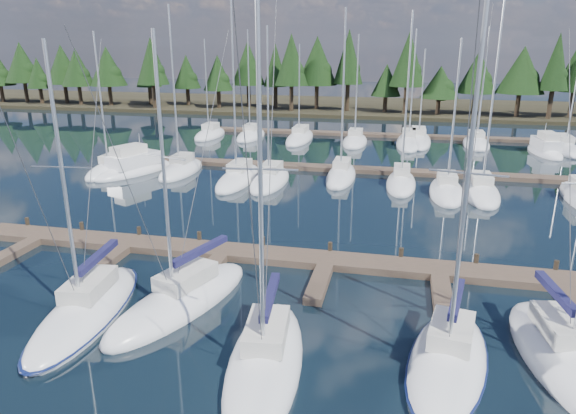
% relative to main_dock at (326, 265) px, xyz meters
% --- Properties ---
extents(ground, '(260.00, 260.00, 0.00)m').
position_rel_main_dock_xyz_m(ground, '(0.00, 12.64, -0.20)').
color(ground, black).
rests_on(ground, ground).
extents(far_shore, '(220.00, 30.00, 0.60)m').
position_rel_main_dock_xyz_m(far_shore, '(0.00, 72.64, 0.10)').
color(far_shore, '#2C2718').
rests_on(far_shore, ground).
extents(main_dock, '(44.00, 6.13, 0.90)m').
position_rel_main_dock_xyz_m(main_dock, '(0.00, 0.00, 0.00)').
color(main_dock, brown).
rests_on(main_dock, ground).
extents(back_docks, '(50.00, 21.80, 0.40)m').
position_rel_main_dock_xyz_m(back_docks, '(0.00, 32.23, -0.00)').
color(back_docks, brown).
rests_on(back_docks, ground).
extents(front_sailboat_1, '(4.05, 9.76, 12.77)m').
position_rel_main_dock_xyz_m(front_sailboat_1, '(-9.77, -7.42, 0.07)').
color(front_sailboat_1, silver).
rests_on(front_sailboat_1, ground).
extents(front_sailboat_2, '(5.50, 9.69, 13.15)m').
position_rel_main_dock_xyz_m(front_sailboat_2, '(-6.01, -5.62, 0.08)').
color(front_sailboat_2, silver).
rests_on(front_sailboat_2, ground).
extents(front_sailboat_3, '(3.79, 9.14, 14.31)m').
position_rel_main_dock_xyz_m(front_sailboat_3, '(-0.91, -9.41, 0.09)').
color(front_sailboat_3, silver).
rests_on(front_sailboat_3, ground).
extents(front_sailboat_4, '(4.33, 8.52, 14.01)m').
position_rel_main_dock_xyz_m(front_sailboat_4, '(5.87, -7.86, 0.08)').
color(front_sailboat_4, silver).
rests_on(front_sailboat_4, ground).
extents(front_sailboat_5, '(4.22, 8.80, 13.19)m').
position_rel_main_dock_xyz_m(front_sailboat_5, '(10.27, -6.53, 0.08)').
color(front_sailboat_5, silver).
rests_on(front_sailboat_5, ground).
extents(back_sailboat_rows, '(48.55, 33.48, 16.36)m').
position_rel_main_dock_xyz_m(back_sailboat_rows, '(0.35, 27.78, 0.06)').
color(back_sailboat_rows, silver).
rests_on(back_sailboat_rows, ground).
extents(motor_yacht_left, '(6.12, 9.31, 4.43)m').
position_rel_main_dock_xyz_m(motor_yacht_left, '(-20.96, 17.50, 0.28)').
color(motor_yacht_left, silver).
rests_on(motor_yacht_left, ground).
extents(motor_yacht_right, '(3.48, 8.24, 3.99)m').
position_rel_main_dock_xyz_m(motor_yacht_right, '(19.35, 35.54, 0.25)').
color(motor_yacht_right, silver).
rests_on(motor_yacht_right, ground).
extents(tree_line, '(187.66, 11.52, 13.39)m').
position_rel_main_dock_xyz_m(tree_line, '(1.15, 62.84, 7.27)').
color(tree_line, black).
rests_on(tree_line, far_shore).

